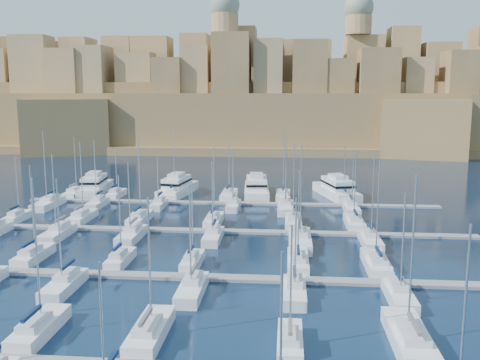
# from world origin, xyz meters

# --- Properties ---
(ground) EXTENTS (600.00, 600.00, 0.00)m
(ground) POSITION_xyz_m (0.00, 0.00, 0.00)
(ground) COLOR black
(ground) RESTS_ON ground
(pontoon_mid_near) EXTENTS (84.00, 2.00, 0.40)m
(pontoon_mid_near) POSITION_xyz_m (0.00, -12.00, 0.20)
(pontoon_mid_near) COLOR slate
(pontoon_mid_near) RESTS_ON ground
(pontoon_mid_far) EXTENTS (84.00, 2.00, 0.40)m
(pontoon_mid_far) POSITION_xyz_m (0.00, 10.00, 0.20)
(pontoon_mid_far) COLOR slate
(pontoon_mid_far) RESTS_ON ground
(pontoon_far) EXTENTS (84.00, 2.00, 0.40)m
(pontoon_far) POSITION_xyz_m (0.00, 32.00, 0.20)
(pontoon_far) COLOR slate
(pontoon_far) RESTS_ON ground
(sailboat_2) EXTENTS (2.66, 8.87, 15.39)m
(sailboat_2) POSITION_xyz_m (-11.58, -28.68, 0.76)
(sailboat_2) COLOR white
(sailboat_2) RESTS_ON ground
(sailboat_3) EXTENTS (2.82, 9.41, 13.67)m
(sailboat_3) POSITION_xyz_m (-0.94, -28.41, 0.74)
(sailboat_3) COLOR white
(sailboat_3) RESTS_ON ground
(sailboat_4) EXTENTS (2.25, 7.49, 11.70)m
(sailboat_4) POSITION_xyz_m (12.09, -29.36, 0.71)
(sailboat_4) COLOR white
(sailboat_4) RESTS_ON ground
(sailboat_5) EXTENTS (3.24, 10.80, 15.97)m
(sailboat_5) POSITION_xyz_m (22.88, -27.73, 0.78)
(sailboat_5) COLOR white
(sailboat_5) RESTS_ON ground
(sailboat_13) EXTENTS (2.56, 8.53, 13.43)m
(sailboat_13) POSITION_xyz_m (-22.73, -6.84, 0.73)
(sailboat_13) COLOR white
(sailboat_13) RESTS_ON ground
(sailboat_14) EXTENTS (2.28, 7.60, 12.23)m
(sailboat_14) POSITION_xyz_m (-10.45, -7.30, 0.72)
(sailboat_14) COLOR white
(sailboat_14) RESTS_ON ground
(sailboat_15) EXTENTS (2.24, 7.47, 11.65)m
(sailboat_15) POSITION_xyz_m (-0.68, -7.36, 0.71)
(sailboat_15) COLOR white
(sailboat_15) RESTS_ON ground
(sailboat_16) EXTENTS (2.72, 9.07, 13.16)m
(sailboat_16) POSITION_xyz_m (13.21, -6.58, 0.74)
(sailboat_16) COLOR white
(sailboat_16) RESTS_ON ground
(sailboat_17) EXTENTS (2.91, 9.69, 14.59)m
(sailboat_17) POSITION_xyz_m (23.38, -6.28, 0.75)
(sailboat_17) COLOR white
(sailboat_17) RESTS_ON ground
(sailboat_20) EXTENTS (2.63, 8.76, 13.56)m
(sailboat_20) POSITION_xyz_m (-13.94, -17.27, 0.74)
(sailboat_20) COLOR white
(sailboat_20) RESTS_ON ground
(sailboat_21) EXTENTS (2.63, 8.77, 13.20)m
(sailboat_21) POSITION_xyz_m (1.05, -17.27, 0.73)
(sailboat_21) COLOR white
(sailboat_21) RESTS_ON ground
(sailboat_22) EXTENTS (2.51, 8.37, 11.86)m
(sailboat_22) POSITION_xyz_m (12.65, -17.08, 0.72)
(sailboat_22) COLOR white
(sailboat_22) RESTS_ON ground
(sailboat_23) EXTENTS (2.56, 8.54, 12.58)m
(sailboat_23) POSITION_xyz_m (24.11, -17.16, 0.73)
(sailboat_23) COLOR white
(sailboat_23) RESTS_ON ground
(sailboat_24) EXTENTS (2.23, 7.44, 11.76)m
(sailboat_24) POSITION_xyz_m (-36.07, 14.62, 0.71)
(sailboat_24) COLOR white
(sailboat_24) RESTS_ON ground
(sailboat_25) EXTENTS (2.69, 8.95, 14.33)m
(sailboat_25) POSITION_xyz_m (-24.53, 15.36, 0.75)
(sailboat_25) COLOR white
(sailboat_25) RESTS_ON ground
(sailboat_26) EXTENTS (2.75, 9.16, 15.95)m
(sailboat_26) POSITION_xyz_m (-14.12, 15.47, 0.76)
(sailboat_26) COLOR white
(sailboat_26) RESTS_ON ground
(sailboat_27) EXTENTS (2.63, 8.76, 14.21)m
(sailboat_27) POSITION_xyz_m (-0.92, 15.27, 0.74)
(sailboat_27) COLOR white
(sailboat_27) RESTS_ON ground
(sailboat_28) EXTENTS (2.76, 9.21, 14.41)m
(sailboat_28) POSITION_xyz_m (12.82, 15.49, 0.75)
(sailboat_28) COLOR white
(sailboat_28) RESTS_ON ground
(sailboat_29) EXTENTS (2.88, 9.59, 13.62)m
(sailboat_29) POSITION_xyz_m (23.20, 15.68, 0.74)
(sailboat_29) COLOR white
(sailboat_29) RESTS_ON ground
(sailboat_31) EXTENTS (2.77, 9.24, 13.71)m
(sailboat_31) POSITION_xyz_m (-24.24, 4.50, 0.74)
(sailboat_31) COLOR white
(sailboat_31) RESTS_ON ground
(sailboat_32) EXTENTS (2.76, 9.21, 12.60)m
(sailboat_32) POSITION_xyz_m (-12.37, 4.51, 0.73)
(sailboat_32) COLOR white
(sailboat_32) RESTS_ON ground
(sailboat_33) EXTENTS (2.51, 8.36, 12.74)m
(sailboat_33) POSITION_xyz_m (0.41, 4.93, 0.73)
(sailboat_33) COLOR white
(sailboat_33) RESTS_ON ground
(sailboat_34) EXTENTS (3.31, 11.05, 15.73)m
(sailboat_34) POSITION_xyz_m (13.70, 3.61, 0.78)
(sailboat_34) COLOR white
(sailboat_34) RESTS_ON ground
(sailboat_35) EXTENTS (2.69, 8.96, 14.00)m
(sailboat_35) POSITION_xyz_m (24.25, 4.63, 0.74)
(sailboat_35) COLOR white
(sailboat_35) RESTS_ON ground
(sailboat_36) EXTENTS (2.71, 9.02, 13.35)m
(sailboat_36) POSITION_xyz_m (-34.63, 37.40, 0.74)
(sailboat_36) COLOR white
(sailboat_36) RESTS_ON ground
(sailboat_37) EXTENTS (2.41, 8.04, 11.16)m
(sailboat_37) POSITION_xyz_m (-25.30, 36.92, 0.71)
(sailboat_37) COLOR white
(sailboat_37) RESTS_ON ground
(sailboat_38) EXTENTS (2.96, 9.85, 15.75)m
(sailboat_38) POSITION_xyz_m (-12.71, 37.81, 0.76)
(sailboat_38) COLOR white
(sailboat_38) RESTS_ON ground
(sailboat_39) EXTENTS (2.94, 9.80, 13.49)m
(sailboat_39) POSITION_xyz_m (-0.76, 37.78, 0.75)
(sailboat_39) COLOR white
(sailboat_39) RESTS_ON ground
(sailboat_40) EXTENTS (2.95, 9.82, 15.37)m
(sailboat_40) POSITION_xyz_m (10.89, 37.79, 0.76)
(sailboat_40) COLOR white
(sailboat_40) RESTS_ON ground
(sailboat_41) EXTENTS (2.42, 8.08, 12.01)m
(sailboat_41) POSITION_xyz_m (23.64, 36.93, 0.72)
(sailboat_41) COLOR white
(sailboat_41) RESTS_ON ground
(sailboat_42) EXTENTS (3.12, 10.41, 15.47)m
(sailboat_42) POSITION_xyz_m (-35.57, 25.92, 0.77)
(sailboat_42) COLOR white
(sailboat_42) RESTS_ON ground
(sailboat_43) EXTENTS (2.48, 8.26, 13.71)m
(sailboat_43) POSITION_xyz_m (-25.91, 26.98, 0.74)
(sailboat_43) COLOR white
(sailboat_43) RESTS_ON ground
(sailboat_44) EXTENTS (2.26, 7.55, 10.52)m
(sailboat_44) POSITION_xyz_m (-13.53, 27.33, 0.70)
(sailboat_44) COLOR white
(sailboat_44) RESTS_ON ground
(sailboat_45) EXTENTS (2.33, 7.77, 12.30)m
(sailboat_45) POSITION_xyz_m (1.29, 27.22, 0.72)
(sailboat_45) COLOR white
(sailboat_45) RESTS_ON ground
(sailboat_46) EXTENTS (2.92, 9.75, 14.12)m
(sailboat_46) POSITION_xyz_m (11.44, 26.25, 0.75)
(sailboat_46) COLOR white
(sailboat_46) RESTS_ON ground
(sailboat_47) EXTENTS (2.59, 8.62, 11.88)m
(sailboat_47) POSITION_xyz_m (24.01, 26.80, 0.72)
(sailboat_47) COLOR white
(sailboat_47) RESTS_ON ground
(motor_yacht_a) EXTENTS (6.32, 16.15, 5.25)m
(motor_yacht_a) POSITION_xyz_m (-31.53, 41.06, 1.73)
(motor_yacht_a) COLOR white
(motor_yacht_a) RESTS_ON ground
(motor_yacht_b) EXTENTS (6.94, 16.25, 5.25)m
(motor_yacht_b) POSITION_xyz_m (-12.64, 41.06, 1.73)
(motor_yacht_b) COLOR white
(motor_yacht_b) RESTS_ON ground
(motor_yacht_c) EXTENTS (6.31, 17.52, 5.25)m
(motor_yacht_c) POSITION_xyz_m (4.98, 41.77, 1.73)
(motor_yacht_c) COLOR white
(motor_yacht_c) RESTS_ON ground
(motor_yacht_d) EXTENTS (9.60, 18.15, 5.25)m
(motor_yacht_d) POSITION_xyz_m (22.56, 41.87, 1.73)
(motor_yacht_d) COLOR white
(motor_yacht_d) RESTS_ON ground
(fortified_city) EXTENTS (460.00, 108.95, 59.52)m
(fortified_city) POSITION_xyz_m (-0.19, 155.26, 14.74)
(fortified_city) COLOR brown
(fortified_city) RESTS_ON ground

